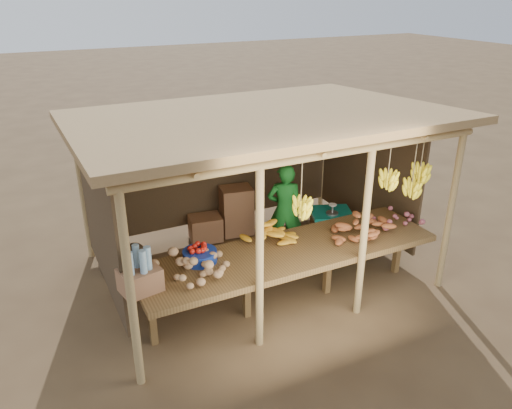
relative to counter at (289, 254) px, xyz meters
name	(u,v)px	position (x,y,z in m)	size (l,w,h in m)	color
ground	(256,270)	(0.00, 0.95, -0.74)	(60.00, 60.00, 0.00)	brown
stall_structure	(261,144)	(0.07, 0.95, 1.18)	(4.70, 3.50, 2.43)	tan
counter	(289,254)	(0.00, 0.00, 0.00)	(3.90, 1.05, 0.80)	brown
potato_heap	(187,264)	(-1.36, -0.05, 0.24)	(1.01, 0.60, 0.37)	tan
sweet_potato_heap	(368,224)	(1.11, -0.12, 0.24)	(0.94, 0.56, 0.36)	#A6552A
onion_heap	(396,214)	(1.64, -0.05, 0.24)	(0.75, 0.45, 0.35)	#A7515D
banana_pile	(268,232)	(-0.17, 0.26, 0.24)	(0.65, 0.39, 0.35)	gold
tomato_basin	(200,255)	(-1.11, 0.24, 0.15)	(0.41, 0.41, 0.22)	navy
bottle_box	(140,274)	(-1.90, -0.07, 0.26)	(0.47, 0.40, 0.53)	#8E5E3F
vendor	(284,210)	(0.63, 1.24, -0.01)	(0.53, 0.35, 1.45)	#186C22
tarp_crate	(330,227)	(1.42, 1.14, -0.43)	(0.78, 0.73, 0.75)	brown
carton_stack	(226,216)	(0.05, 2.15, -0.38)	(1.13, 0.49, 0.81)	#8E5E3F
burlap_sacks	(123,259)	(-1.75, 1.74, -0.52)	(0.71, 0.37, 0.51)	#453320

